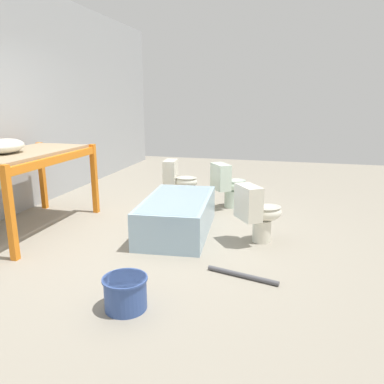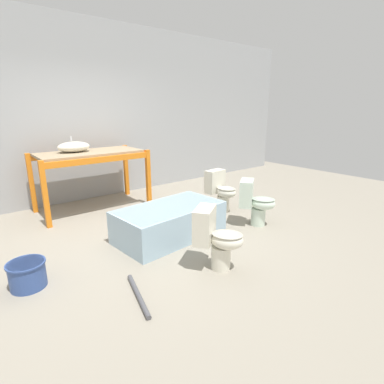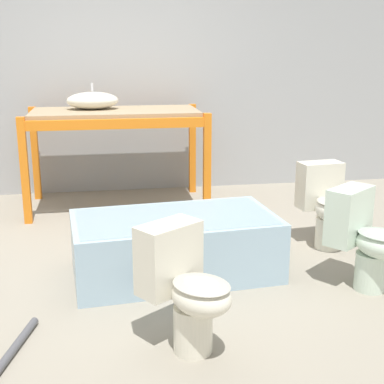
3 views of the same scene
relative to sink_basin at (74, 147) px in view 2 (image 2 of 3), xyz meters
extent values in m
plane|color=gray|center=(0.31, -1.55, -1.07)|extent=(12.00, 12.00, 0.00)
cube|color=#9EA0A3|center=(0.31, 0.59, 0.53)|extent=(10.80, 0.08, 3.20)
cube|color=orange|center=(-0.63, -0.52, -0.58)|extent=(0.07, 0.07, 0.99)
cube|color=orange|center=(1.06, -0.52, -0.58)|extent=(0.07, 0.07, 0.99)
cube|color=orange|center=(-0.63, 0.33, -0.58)|extent=(0.07, 0.07, 0.99)
cube|color=orange|center=(1.06, 0.33, -0.58)|extent=(0.07, 0.07, 0.99)
cube|color=orange|center=(0.22, -0.52, -0.17)|extent=(1.69, 0.06, 0.09)
cube|color=orange|center=(0.22, 0.33, -0.17)|extent=(1.69, 0.06, 0.09)
cube|color=#998466|center=(0.22, -0.09, -0.10)|extent=(1.62, 0.78, 0.04)
ellipsoid|color=silver|center=(0.00, 0.00, 0.00)|extent=(0.51, 0.36, 0.17)
cylinder|color=silver|center=(0.00, 0.10, 0.13)|extent=(0.02, 0.02, 0.08)
cube|color=#99B7CC|center=(0.56, -1.89, -0.86)|extent=(1.49, 0.89, 0.43)
cube|color=#829CAD|center=(0.56, -1.89, -0.73)|extent=(1.40, 0.80, 0.17)
cylinder|color=silver|center=(1.82, -2.37, -0.94)|extent=(0.21, 0.21, 0.26)
ellipsoid|color=silver|center=(1.86, -2.41, -0.73)|extent=(0.43, 0.45, 0.19)
ellipsoid|color=#A3B3A3|center=(1.86, -2.41, -0.67)|extent=(0.41, 0.42, 0.03)
cube|color=silver|center=(1.71, -2.22, -0.59)|extent=(0.39, 0.36, 0.38)
cylinder|color=silver|center=(1.86, -1.59, -0.94)|extent=(0.21, 0.21, 0.26)
ellipsoid|color=silver|center=(1.86, -1.65, -0.73)|extent=(0.32, 0.38, 0.19)
ellipsoid|color=#B3AF9F|center=(1.86, -1.65, -0.67)|extent=(0.30, 0.36, 0.03)
cube|color=silver|center=(1.83, -1.40, -0.59)|extent=(0.37, 0.22, 0.38)
cylinder|color=silver|center=(0.52, -2.92, -0.94)|extent=(0.21, 0.21, 0.26)
ellipsoid|color=silver|center=(0.55, -2.97, -0.73)|extent=(0.43, 0.44, 0.19)
ellipsoid|color=#B3AF9F|center=(0.55, -2.97, -0.67)|extent=(0.41, 0.42, 0.03)
cube|color=silver|center=(0.41, -2.76, -0.59)|extent=(0.39, 0.35, 0.38)
cylinder|color=#334C8C|center=(-1.19, -1.99, -0.94)|extent=(0.33, 0.33, 0.26)
cylinder|color=#334C8C|center=(-1.19, -1.99, -0.82)|extent=(0.35, 0.35, 0.02)
cylinder|color=#4C4C51|center=(-0.44, -2.82, -1.05)|extent=(0.21, 0.68, 0.05)
camera|label=1|loc=(-3.61, -3.16, 0.54)|focal=35.00mm
camera|label=2|loc=(-1.56, -4.99, 0.62)|focal=28.00mm
camera|label=3|loc=(0.09, -5.44, 0.51)|focal=50.00mm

